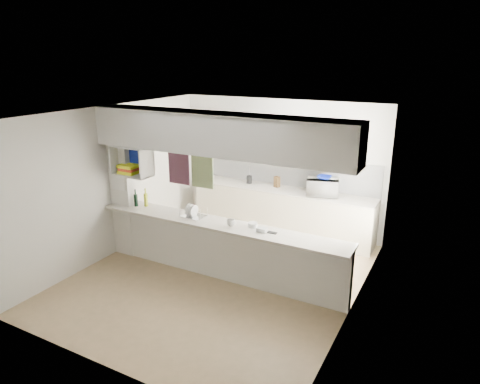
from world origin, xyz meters
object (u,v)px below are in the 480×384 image
Objects in this scene: bowl at (324,178)px; dish_rack at (193,212)px; microwave at (323,187)px; wine_bottles at (141,200)px.

bowl is 2.53m from dish_rack.
microwave is 3.26m from wine_bottles.
bowl is at bearing 58.72° from dish_rack.
wine_bottles is (-1.07, 0.00, 0.04)m from dish_rack.
bowl reaches higher than dish_rack.
microwave is 0.19m from bowl.
dish_rack is 1.27× the size of wine_bottles.
bowl reaches higher than microwave.
bowl is (0.03, -0.02, 0.19)m from microwave.
microwave is at bearing 38.63° from wine_bottles.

